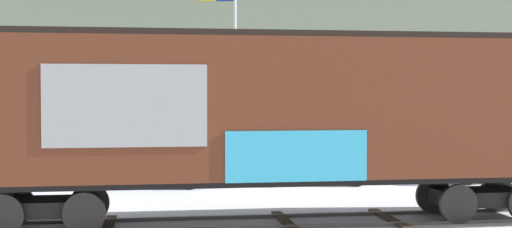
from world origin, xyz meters
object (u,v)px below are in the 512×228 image
Objects in this scene: parked_car_silver at (307,158)px; freight_car at (273,111)px; parked_car_blue at (145,158)px; parked_car_tan at (489,155)px; flagpole at (227,40)px.

freight_car is at bearing -108.43° from parked_car_silver.
parked_car_blue is (-3.06, 7.07, -1.72)m from freight_car.
freight_car is at bearing -142.23° from parked_car_tan.
flagpole is 1.87× the size of parked_car_silver.
parked_car_blue is 11.75m from parked_car_tan.
freight_car reaches higher than parked_car_tan.
parked_car_tan is (6.36, -0.25, 0.06)m from parked_car_silver.
parked_car_silver is 1.00× the size of parked_car_tan.
flagpole is 1.81× the size of parked_car_blue.
freight_car is 3.57× the size of parked_car_tan.
parked_car_tan is at bearing 37.77° from freight_car.
parked_car_blue is (-3.35, -6.26, -4.34)m from flagpole.
freight_car is 11.12m from parked_car_tan.
parked_car_silver is (5.39, -0.09, -0.05)m from parked_car_blue.
flagpole is at bearing 141.85° from parked_car_tan.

